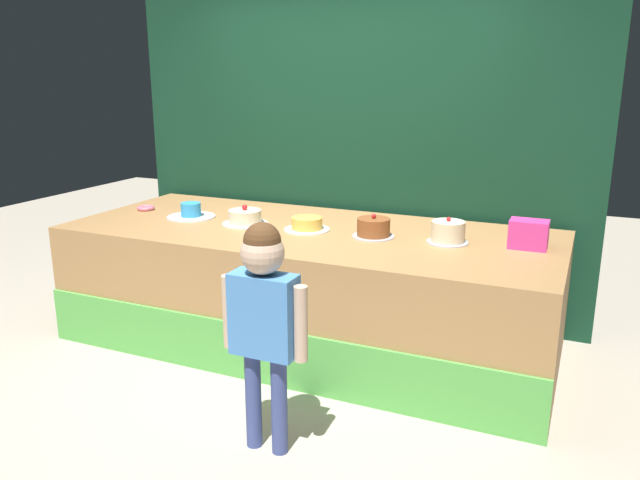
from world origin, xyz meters
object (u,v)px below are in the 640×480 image
Objects in this scene: donut at (146,208)px; cake_far_left at (191,212)px; pink_box at (529,234)px; cake_far_right at (448,232)px; child_figure at (264,307)px; cake_center at (307,224)px; cake_left at (245,218)px; cake_right at (374,228)px.

donut is 0.37× the size of cake_far_left.
pink_box is 0.48m from cake_far_right.
donut is at bearing 179.73° from cake_far_right.
cake_far_right is (0.59, 1.34, 0.12)m from child_figure.
cake_far_left is at bearing -176.69° from pink_box.
cake_far_left is at bearing 179.77° from cake_center.
child_figure reaches higher than cake_left.
cake_far_left is at bearing -8.31° from donut.
cake_far_left is 0.48m from cake_left.
cake_far_right is at bearing 3.75° from cake_center.
pink_box reaches higher than donut.
cake_right is 1.05× the size of cake_far_right.
cake_left is at bearing 123.89° from child_figure.
donut is at bearing 177.06° from cake_center.
child_figure is 3.81× the size of cake_center.
cake_far_right is (1.43, 0.08, 0.02)m from cake_left.
pink_box is 1.44m from cake_center.
cake_right reaches higher than donut.
child_figure reaches higher than cake_far_right.
cake_center is at bearing 106.01° from child_figure.
cake_left reaches higher than cake_far_left.
cake_left is (0.96, -0.09, 0.03)m from donut.
cake_far_right reaches higher than cake_center.
cake_far_right is (0.96, 0.06, 0.03)m from cake_center.
cake_left is (-1.91, -0.16, -0.04)m from pink_box.
child_figure is 1.47m from cake_far_right.
cake_far_right reaches higher than cake_left.
cake_right is at bearing -1.93° from donut.
cake_right is at bearing -172.11° from pink_box.
child_figure is at bearing -94.96° from cake_right.
cake_far_left is 0.96m from cake_center.
pink_box reaches higher than cake_left.
cake_left is at bearing -2.79° from cake_far_left.
child_figure reaches higher than pink_box.
donut is at bearing -178.64° from pink_box.
cake_right reaches higher than cake_far_left.
child_figure reaches higher than cake_center.
cake_center is (0.48, 0.02, -0.01)m from cake_left.
child_figure reaches higher than cake_far_left.
pink_box is at bearing 1.36° from donut.
donut is 1.91m from cake_right.
cake_far_right is at bearing -0.27° from donut.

